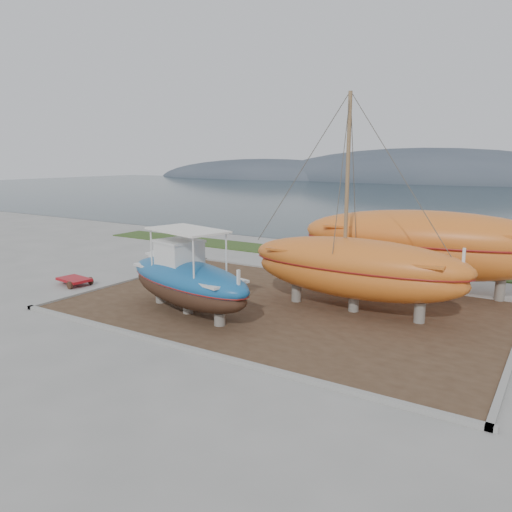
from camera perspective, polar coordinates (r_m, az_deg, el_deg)
The scene contains 10 objects.
ground at distance 18.77m, azimuth -2.90°, elevation -8.91°, with size 140.00×140.00×0.00m, color gray.
dirt_patch at distance 21.97m, azimuth 3.16°, elevation -5.80°, with size 18.00×12.00×0.06m, color #422D1E.
curb_frame at distance 21.96m, azimuth 3.17°, elevation -5.69°, with size 18.60×12.60×0.15m, color gray, non-canonical shape.
grass_strip at distance 32.20m, azimuth 13.24°, elevation -0.57°, with size 44.00×3.00×0.08m, color #284219.
sea at distance 85.21m, azimuth 25.59°, elevation 5.78°, with size 260.00×100.00×0.04m, color #16282C, non-canonical shape.
blue_caique at distance 20.72m, azimuth -7.88°, elevation -1.79°, with size 7.33×2.29×3.54m, color #175791, non-canonical shape.
white_dinghy at distance 27.24m, azimuth -9.43°, elevation -1.00°, with size 4.65×1.74×1.40m, color silver, non-canonical shape.
orange_sailboat at distance 20.76m, azimuth 11.53°, elevation 5.71°, with size 9.49×2.80×8.96m, color #CD641F, non-canonical shape.
orange_bare_hull at distance 24.98m, azimuth 18.64°, elevation 0.31°, with size 11.72×3.51×3.84m, color #CD641F, non-canonical shape.
red_trailer at distance 27.28m, azimuth -20.05°, elevation -2.76°, with size 2.59×1.30×0.37m, color #AE131B, non-canonical shape.
Camera 1 is at (10.24, -14.35, 6.45)m, focal length 35.00 mm.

